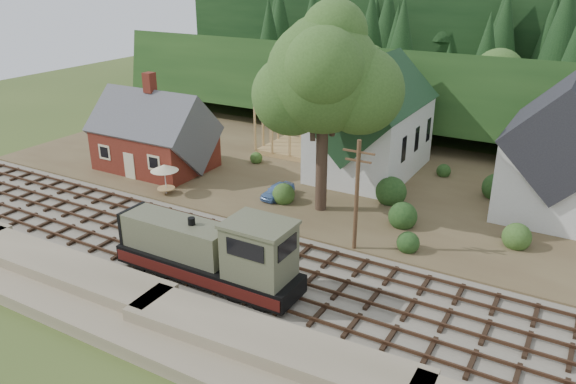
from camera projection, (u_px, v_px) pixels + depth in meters
The scene contains 17 objects.
ground at pixel (226, 259), 37.56m from camera, with size 140.00×140.00×0.00m, color #384C1E.
embankment at pixel (135, 324), 30.74m from camera, with size 64.00×5.00×1.60m, color #7F7259.
railroad_bed at pixel (226, 258), 37.53m from camera, with size 64.00×11.00×0.16m, color #726B5B.
village_flat at pixel (340, 176), 51.96m from camera, with size 64.00×26.00×0.30m, color brown.
hillside at pixel (420, 119), 71.28m from camera, with size 70.00×28.00×8.00m, color #1E3F19.
ridge at pixel (453, 96), 84.12m from camera, with size 80.00×20.00×12.00m, color black.
depot at pixel (155, 138), 52.57m from camera, with size 10.80×7.41×9.00m.
church at pixel (370, 121), 50.48m from camera, with size 8.40×15.17×13.00m.
farmhouse at pixel (563, 155), 42.67m from camera, with size 8.40×10.80×10.60m.
timber_frame at pixel (304, 124), 56.76m from camera, with size 8.20×6.20×6.99m.
lattice_tower at pixel (332, 49), 59.03m from camera, with size 3.20×3.20×12.12m.
big_tree at pixel (326, 84), 40.80m from camera, with size 10.90×8.40×14.70m.
telegraph_pole_near at pixel (357, 195), 36.90m from camera, with size 2.20×0.28×8.00m.
locomotive at pixel (213, 254), 33.76m from camera, with size 12.10×3.03×4.84m.
car_blue at pixel (278, 191), 46.50m from camera, with size 1.40×3.49×1.19m, color #5881BE.
car_green at pixel (137, 165), 52.36m from camera, with size 1.36×3.91×1.29m, color gray.
patio_set at pixel (164, 169), 46.67m from camera, with size 2.33×2.33×2.59m.
Camera 1 is at (20.09, -26.63, 18.32)m, focal length 35.00 mm.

